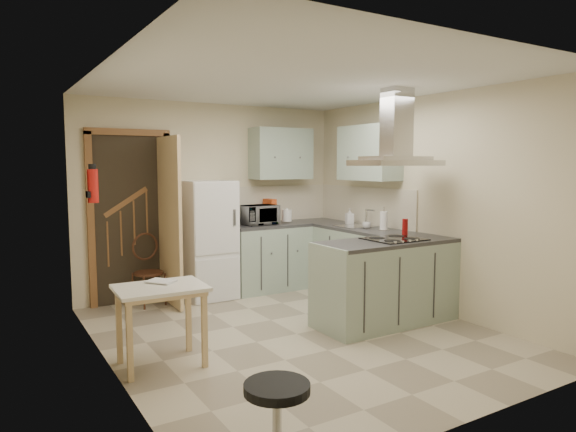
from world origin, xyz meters
TOP-DOWN VIEW (x-y plane):
  - floor at (0.00, 0.00)m, footprint 4.20×4.20m
  - ceiling at (0.00, 0.00)m, footprint 4.20×4.20m
  - back_wall at (0.00, 2.10)m, footprint 3.60×0.00m
  - left_wall at (-1.80, 0.00)m, footprint 0.00×4.20m
  - right_wall at (1.80, 0.00)m, footprint 0.00×4.20m
  - doorway at (-1.10, 2.07)m, footprint 1.10×0.12m
  - fridge at (-0.20, 1.80)m, footprint 0.60×0.60m
  - counter_back at (0.66, 1.80)m, footprint 1.08×0.60m
  - counter_right at (1.50, 1.12)m, footprint 0.60×1.95m
  - splashback at (0.96, 2.09)m, footprint 1.68×0.02m
  - wall_cabinet_back at (0.95, 1.93)m, footprint 0.85×0.35m
  - wall_cabinet_right at (1.62, 0.85)m, footprint 0.35×0.90m
  - peninsula at (1.02, -0.18)m, footprint 1.55×0.65m
  - hob at (1.12, -0.18)m, footprint 0.58×0.50m
  - extractor_hood at (1.12, -0.18)m, footprint 0.90×0.55m
  - sink at (1.50, 0.95)m, footprint 0.45×0.40m
  - fire_extinguisher at (-1.74, 0.90)m, footprint 0.10×0.10m
  - drop_leaf_table at (-1.41, -0.09)m, footprint 0.76×0.58m
  - bentwood_chair at (-0.96, 1.83)m, footprint 0.42×0.42m
  - stool at (-1.32, -1.89)m, footprint 0.38×0.38m
  - microwave at (0.53, 1.79)m, footprint 0.48×0.33m
  - kettle at (0.96, 1.78)m, footprint 0.16×0.16m
  - cereal_box at (0.77, 1.93)m, footprint 0.11×0.22m
  - soap_bottle at (1.61, 1.21)m, footprint 0.12×0.12m
  - paper_towel at (1.56, 0.48)m, footprint 0.11×0.11m
  - cup at (1.48, 0.71)m, footprint 0.13×0.13m
  - red_bottle at (1.48, 0.03)m, footprint 0.07×0.07m
  - book at (-1.43, -0.01)m, footprint 0.28×0.29m

SIDE VIEW (x-z plane):
  - floor at x=0.00m, z-range 0.00..0.00m
  - stool at x=-1.32m, z-range 0.00..0.50m
  - drop_leaf_table at x=-1.41m, z-range 0.00..0.69m
  - bentwood_chair at x=-0.96m, z-range 0.00..0.79m
  - counter_back at x=0.66m, z-range 0.00..0.90m
  - counter_right at x=1.50m, z-range 0.00..0.90m
  - peninsula at x=1.02m, z-range 0.00..0.90m
  - book at x=-1.43m, z-range 0.69..0.79m
  - fridge at x=-0.20m, z-range 0.00..1.50m
  - sink at x=1.50m, z-range 0.90..0.91m
  - hob at x=1.12m, z-range 0.90..0.91m
  - cup at x=1.48m, z-range 0.90..0.98m
  - red_bottle at x=1.48m, z-range 0.90..1.08m
  - kettle at x=0.96m, z-range 0.90..1.10m
  - soap_bottle at x=1.61m, z-range 0.90..1.11m
  - paper_towel at x=1.56m, z-range 0.90..1.14m
  - microwave at x=0.53m, z-range 0.90..1.16m
  - doorway at x=-1.10m, z-range 0.00..2.10m
  - cereal_box at x=0.77m, z-range 0.90..1.23m
  - splashback at x=0.96m, z-range 0.90..1.40m
  - back_wall at x=0.00m, z-range -0.55..3.05m
  - left_wall at x=-1.80m, z-range -0.85..3.35m
  - right_wall at x=1.80m, z-range -0.85..3.35m
  - fire_extinguisher at x=-1.74m, z-range 1.34..1.66m
  - extractor_hood at x=1.12m, z-range 1.67..1.77m
  - wall_cabinet_back at x=0.95m, z-range 1.50..2.20m
  - wall_cabinet_right at x=1.62m, z-range 1.50..2.20m
  - ceiling at x=0.00m, z-range 2.50..2.50m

